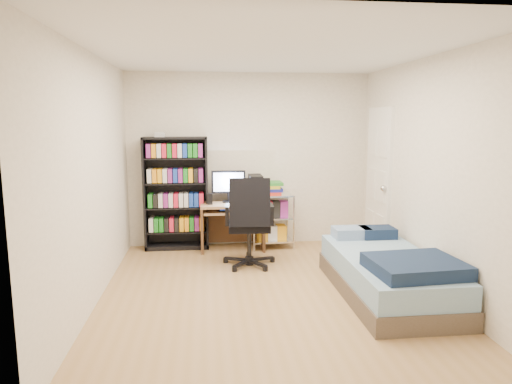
{
  "coord_description": "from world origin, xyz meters",
  "views": [
    {
      "loc": [
        -0.63,
        -4.63,
        1.84
      ],
      "look_at": [
        -0.07,
        0.4,
        1.03
      ],
      "focal_mm": 32.0,
      "sensor_mm": 36.0,
      "label": 1
    }
  ],
  "objects": [
    {
      "name": "room",
      "position": [
        0.0,
        0.0,
        1.25
      ],
      "size": [
        3.58,
        4.08,
        2.58
      ],
      "color": "#A57E52",
      "rests_on": "ground"
    },
    {
      "name": "media_shelf",
      "position": [
        -1.06,
        1.84,
        0.82
      ],
      "size": [
        0.9,
        0.3,
        1.66
      ],
      "color": "black",
      "rests_on": "room"
    },
    {
      "name": "computer_desk",
      "position": [
        -0.18,
        1.74,
        0.61
      ],
      "size": [
        0.89,
        0.52,
        1.12
      ],
      "color": "#9D7851",
      "rests_on": "room"
    },
    {
      "name": "office_chair",
      "position": [
        -0.1,
        0.91,
        0.37
      ],
      "size": [
        0.72,
        0.72,
        1.15
      ],
      "rotation": [
        0.0,
        0.0,
        -0.06
      ],
      "color": "black",
      "rests_on": "room"
    },
    {
      "name": "wire_cart",
      "position": [
        0.3,
        1.74,
        0.63
      ],
      "size": [
        0.62,
        0.46,
        0.96
      ],
      "rotation": [
        0.0,
        0.0,
        0.05
      ],
      "color": "silver",
      "rests_on": "room"
    },
    {
      "name": "bed",
      "position": [
        1.25,
        -0.22,
        0.24
      ],
      "size": [
        0.96,
        1.93,
        0.55
      ],
      "color": "brown",
      "rests_on": "room"
    },
    {
      "name": "door",
      "position": [
        1.72,
        1.35,
        1.0
      ],
      "size": [
        0.12,
        0.8,
        2.0
      ],
      "color": "white",
      "rests_on": "room"
    }
  ]
}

